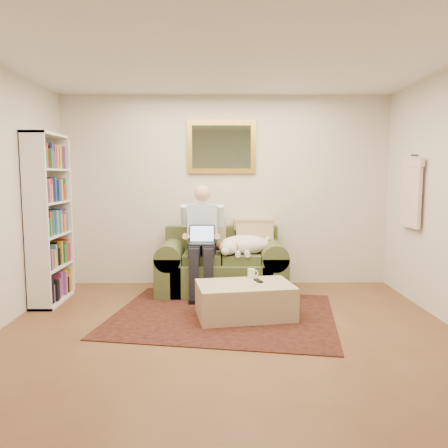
{
  "coord_description": "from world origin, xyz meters",
  "views": [
    {
      "loc": [
        -0.07,
        -3.55,
        1.52
      ],
      "look_at": [
        -0.03,
        1.51,
        0.95
      ],
      "focal_mm": 35.0,
      "sensor_mm": 36.0,
      "label": 1
    }
  ],
  "objects_px": {
    "bookshelf": "(49,219)",
    "sleeping_dog": "(245,245)",
    "seated_man": "(202,241)",
    "laptop": "(202,239)",
    "coffee_mug": "(251,273)",
    "ottoman": "(245,300)",
    "sofa": "(222,270)"
  },
  "relations": [
    {
      "from": "bookshelf",
      "to": "sleeping_dog",
      "type": "bearing_deg",
      "value": 8.86
    },
    {
      "from": "seated_man",
      "to": "laptop",
      "type": "xyz_separation_m",
      "value": [
        0.0,
        -0.06,
        0.03
      ]
    },
    {
      "from": "coffee_mug",
      "to": "bookshelf",
      "type": "xyz_separation_m",
      "value": [
        -2.38,
        0.32,
        0.59
      ]
    },
    {
      "from": "ottoman",
      "to": "seated_man",
      "type": "bearing_deg",
      "value": 118.89
    },
    {
      "from": "sleeping_dog",
      "to": "ottoman",
      "type": "height_order",
      "value": "sleeping_dog"
    },
    {
      "from": "coffee_mug",
      "to": "sleeping_dog",
      "type": "bearing_deg",
      "value": 93.23
    },
    {
      "from": "laptop",
      "to": "coffee_mug",
      "type": "xyz_separation_m",
      "value": [
        0.58,
        -0.55,
        -0.31
      ]
    },
    {
      "from": "sofa",
      "to": "coffee_mug",
      "type": "height_order",
      "value": "sofa"
    },
    {
      "from": "seated_man",
      "to": "sleeping_dog",
      "type": "bearing_deg",
      "value": 7.13
    },
    {
      "from": "sofa",
      "to": "coffee_mug",
      "type": "relative_size",
      "value": 16.5
    },
    {
      "from": "coffee_mug",
      "to": "bookshelf",
      "type": "height_order",
      "value": "bookshelf"
    },
    {
      "from": "sofa",
      "to": "sleeping_dog",
      "type": "height_order",
      "value": "sofa"
    },
    {
      "from": "seated_man",
      "to": "ottoman",
      "type": "distance_m",
      "value": 1.14
    },
    {
      "from": "sofa",
      "to": "sleeping_dog",
      "type": "relative_size",
      "value": 2.43
    },
    {
      "from": "sofa",
      "to": "seated_man",
      "type": "xyz_separation_m",
      "value": [
        -0.25,
        -0.15,
        0.41
      ]
    },
    {
      "from": "ottoman",
      "to": "bookshelf",
      "type": "relative_size",
      "value": 0.5
    },
    {
      "from": "sofa",
      "to": "bookshelf",
      "type": "distance_m",
      "value": 2.21
    },
    {
      "from": "sleeping_dog",
      "to": "ottoman",
      "type": "relative_size",
      "value": 0.68
    },
    {
      "from": "coffee_mug",
      "to": "bookshelf",
      "type": "distance_m",
      "value": 2.47
    },
    {
      "from": "seated_man",
      "to": "sleeping_dog",
      "type": "relative_size",
      "value": 2.04
    },
    {
      "from": "laptop",
      "to": "ottoman",
      "type": "relative_size",
      "value": 0.32
    },
    {
      "from": "laptop",
      "to": "sleeping_dog",
      "type": "relative_size",
      "value": 0.47
    },
    {
      "from": "seated_man",
      "to": "coffee_mug",
      "type": "xyz_separation_m",
      "value": [
        0.58,
        -0.62,
        -0.28
      ]
    },
    {
      "from": "seated_man",
      "to": "sofa",
      "type": "bearing_deg",
      "value": 31.45
    },
    {
      "from": "coffee_mug",
      "to": "laptop",
      "type": "bearing_deg",
      "value": 136.54
    },
    {
      "from": "seated_man",
      "to": "laptop",
      "type": "relative_size",
      "value": 4.33
    },
    {
      "from": "ottoman",
      "to": "laptop",
      "type": "bearing_deg",
      "value": 120.72
    },
    {
      "from": "sofa",
      "to": "ottoman",
      "type": "relative_size",
      "value": 1.65
    },
    {
      "from": "laptop",
      "to": "bookshelf",
      "type": "height_order",
      "value": "bookshelf"
    },
    {
      "from": "laptop",
      "to": "coffee_mug",
      "type": "bearing_deg",
      "value": -43.46
    },
    {
      "from": "sleeping_dog",
      "to": "ottoman",
      "type": "bearing_deg",
      "value": -92.93
    },
    {
      "from": "sofa",
      "to": "laptop",
      "type": "height_order",
      "value": "laptop"
    }
  ]
}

